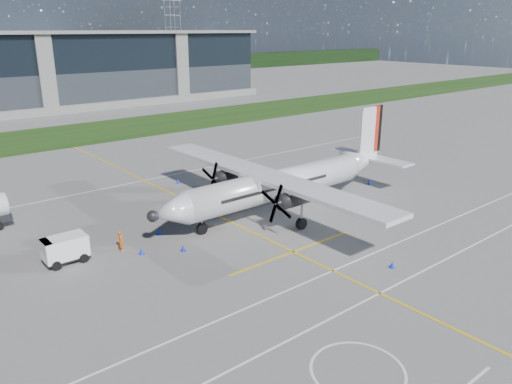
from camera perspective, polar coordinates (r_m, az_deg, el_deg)
The scene contains 14 objects.
ground at distance 75.49m, azimuth -22.41°, elevation 4.55°, with size 400.00×400.00×0.00m, color slate.
grass_strip at distance 83.03m, azimuth -24.11°, elevation 5.49°, with size 400.00×18.00×0.04m, color #193B10.
pylon_east at distance 209.49m, azimuth -9.45°, elevation 17.68°, with size 9.00×4.60×30.00m, color gray, non-canonical shape.
yellow_taxiway_centerline at distance 49.89m, azimuth -8.46°, elevation -0.76°, with size 0.20×70.00×0.01m, color yellow.
white_lane_line at distance 31.23m, azimuth 10.54°, elevation -13.04°, with size 90.00×0.15×0.01m, color white.
turboprop_aircraft at distance 45.15m, azimuth 3.32°, elevation 3.01°, with size 27.26×28.27×8.48m, color silver, non-canonical shape.
baggage_tug at distance 38.46m, azimuth -20.98°, elevation -6.16°, with size 3.24×1.94×1.94m, color white, non-canonical shape.
ground_crew_person at distance 39.03m, azimuth -15.21°, elevation -5.26°, with size 0.76×0.54×1.86m, color #F25907.
safety_cone_nose_port at distance 38.33m, azimuth -8.34°, elevation -6.34°, with size 0.36×0.36×0.50m, color #0D25E9.
safety_cone_nose_stbd at distance 41.62m, azimuth -11.02°, elevation -4.46°, with size 0.36×0.36×0.50m, color #0D25E9.
safety_cone_tail at distance 55.30m, azimuth 12.80°, elevation 1.14°, with size 0.36×0.36×0.50m, color #0D25E9.
safety_cone_fwd at distance 38.38m, azimuth -12.96°, elevation -6.60°, with size 0.36×0.36×0.50m, color #0D25E9.
safety_cone_stbdwing at distance 54.84m, azimuth -8.90°, elevation 1.24°, with size 0.36×0.36×0.50m, color #0D25E9.
safety_cone_portwing at distance 36.68m, azimuth 15.30°, elevation -8.00°, with size 0.36×0.36×0.50m, color #0D25E9.
Camera 1 is at (-20.93, -30.73, 16.04)m, focal length 35.00 mm.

